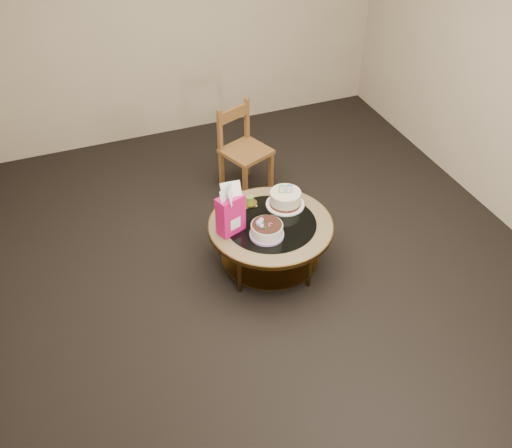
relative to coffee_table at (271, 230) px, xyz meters
name	(u,v)px	position (x,y,z in m)	size (l,w,h in m)	color
ground	(270,264)	(0.00, 0.00, -0.38)	(5.00, 5.00, 0.00)	black
room_walls	(273,100)	(0.00, 0.00, 1.16)	(4.52, 5.02, 2.61)	tan
coffee_table	(271,230)	(0.00, 0.00, 0.00)	(1.02, 1.02, 0.46)	brown
decorated_cake	(267,230)	(-0.09, -0.13, 0.13)	(0.27, 0.27, 0.16)	#AC90CC
cream_cake	(285,199)	(0.20, 0.18, 0.14)	(0.32, 0.32, 0.20)	white
gift_bag	(230,210)	(-0.33, 0.03, 0.29)	(0.24, 0.20, 0.43)	#C91270
pillar_candle	(250,202)	(-0.07, 0.29, 0.11)	(0.12, 0.12, 0.09)	#EDDE61
dining_chair	(243,149)	(0.19, 1.15, 0.06)	(0.52, 0.52, 0.87)	brown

